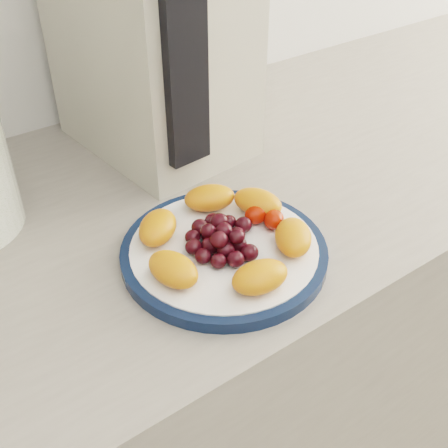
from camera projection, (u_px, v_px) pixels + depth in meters
counter at (159, 408)px, 1.03m from camera, size 3.50×0.60×0.90m
cabinet_face at (160, 418)px, 1.05m from camera, size 3.48×0.58×0.84m
plate_rim at (224, 252)px, 0.67m from camera, size 0.25×0.25×0.01m
plate_face at (224, 252)px, 0.67m from camera, size 0.22×0.22×0.02m
appliance_body at (150, 34)px, 0.80m from camera, size 0.23×0.30×0.35m
appliance_panel at (185, 68)px, 0.69m from camera, size 0.06×0.03×0.26m
fruit_plate at (227, 233)px, 0.66m from camera, size 0.21×0.21×0.03m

